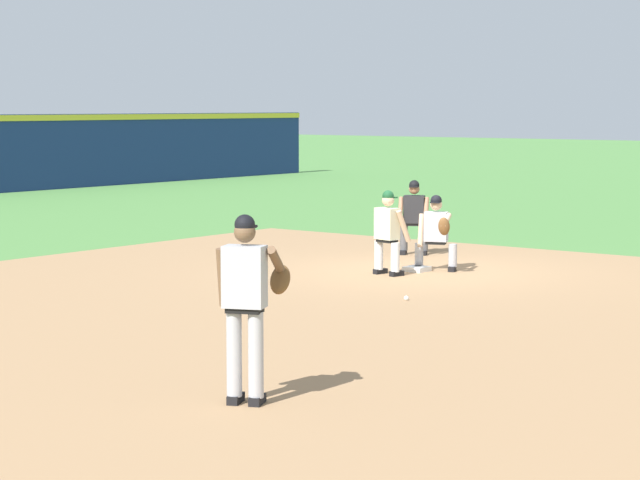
{
  "coord_description": "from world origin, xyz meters",
  "views": [
    {
      "loc": [
        -18.2,
        -11.86,
        2.9
      ],
      "look_at": [
        -6.46,
        -2.83,
        1.3
      ],
      "focal_mm": 70.0,
      "sensor_mm": 36.0,
      "label": 1
    }
  ],
  "objects_px": {
    "baseball": "(406,298)",
    "pitcher": "(247,297)",
    "first_base_bag": "(417,269)",
    "umpire": "(414,214)",
    "first_baseman": "(436,230)",
    "baserunner": "(388,229)"
  },
  "relations": [
    {
      "from": "first_base_bag",
      "to": "umpire",
      "type": "xyz_separation_m",
      "value": [
        2.03,
        1.4,
        0.75
      ]
    },
    {
      "from": "first_base_bag",
      "to": "pitcher",
      "type": "height_order",
      "value": "pitcher"
    },
    {
      "from": "baseball",
      "to": "pitcher",
      "type": "bearing_deg",
      "value": -159.53
    },
    {
      "from": "first_base_bag",
      "to": "umpire",
      "type": "distance_m",
      "value": 2.58
    },
    {
      "from": "first_base_bag",
      "to": "first_baseman",
      "type": "xyz_separation_m",
      "value": [
        0.24,
        -0.25,
        0.69
      ]
    },
    {
      "from": "pitcher",
      "to": "baseball",
      "type": "bearing_deg",
      "value": 20.47
    },
    {
      "from": "pitcher",
      "to": "umpire",
      "type": "distance_m",
      "value": 12.47
    },
    {
      "from": "first_base_bag",
      "to": "baserunner",
      "type": "distance_m",
      "value": 1.04
    },
    {
      "from": "pitcher",
      "to": "first_base_bag",
      "type": "bearing_deg",
      "value": 23.73
    },
    {
      "from": "baseball",
      "to": "umpire",
      "type": "distance_m",
      "value": 5.81
    },
    {
      "from": "pitcher",
      "to": "first_baseman",
      "type": "relative_size",
      "value": 1.39
    },
    {
      "from": "baserunner",
      "to": "umpire",
      "type": "relative_size",
      "value": 1.0
    },
    {
      "from": "pitcher",
      "to": "umpire",
      "type": "xyz_separation_m",
      "value": [
        11.22,
        5.44,
        -0.27
      ]
    },
    {
      "from": "baseball",
      "to": "umpire",
      "type": "relative_size",
      "value": 0.05
    },
    {
      "from": "first_base_bag",
      "to": "umpire",
      "type": "relative_size",
      "value": 0.26
    },
    {
      "from": "first_baseman",
      "to": "pitcher",
      "type": "bearing_deg",
      "value": -158.09
    },
    {
      "from": "first_baseman",
      "to": "umpire",
      "type": "height_order",
      "value": "umpire"
    },
    {
      "from": "baseball",
      "to": "pitcher",
      "type": "relative_size",
      "value": 0.04
    },
    {
      "from": "baseball",
      "to": "first_baseman",
      "type": "xyz_separation_m",
      "value": [
        3.09,
        1.43,
        0.69
      ]
    },
    {
      "from": "baseball",
      "to": "first_baseman",
      "type": "bearing_deg",
      "value": 24.79
    },
    {
      "from": "first_base_bag",
      "to": "baseball",
      "type": "xyz_separation_m",
      "value": [
        -2.84,
        -1.67,
        -0.01
      ]
    },
    {
      "from": "first_base_bag",
      "to": "baserunner",
      "type": "height_order",
      "value": "baserunner"
    }
  ]
}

